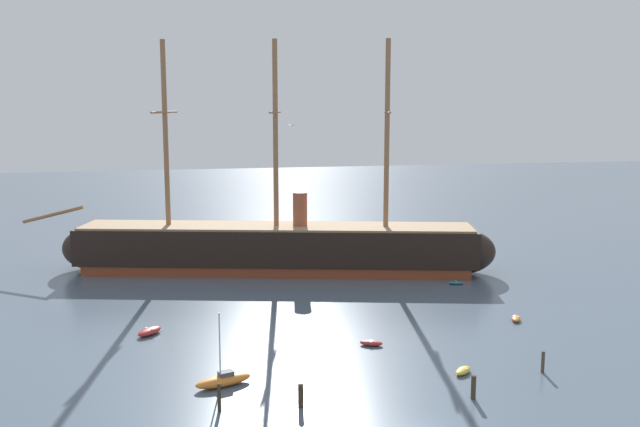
{
  "coord_description": "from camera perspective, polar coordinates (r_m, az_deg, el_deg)",
  "views": [
    {
      "loc": [
        -15.21,
        -39.65,
        21.19
      ],
      "look_at": [
        0.12,
        31.75,
        9.9
      ],
      "focal_mm": 38.97,
      "sensor_mm": 36.0,
      "label": 1
    }
  ],
  "objects": [
    {
      "name": "tall_ship",
      "position": [
        89.74,
        -3.59,
        -2.79
      ],
      "size": [
        60.11,
        20.68,
        29.45
      ],
      "color": "brown",
      "rests_on": "ground"
    },
    {
      "name": "sailboat_foreground_left",
      "position": [
        55.08,
        -7.94,
        -13.38
      ],
      "size": [
        4.68,
        2.63,
        5.83
      ],
      "color": "orange",
      "rests_on": "ground"
    },
    {
      "name": "dinghy_foreground_right",
      "position": [
        58.14,
        11.66,
        -12.52
      ],
      "size": [
        2.1,
        2.02,
        0.48
      ],
      "color": "gold",
      "rests_on": "ground"
    },
    {
      "name": "dinghy_near_centre",
      "position": [
        63.31,
        4.23,
        -10.55
      ],
      "size": [
        2.25,
        1.66,
        0.49
      ],
      "color": "#B22D28",
      "rests_on": "ground"
    },
    {
      "name": "dinghy_mid_left",
      "position": [
        67.86,
        -13.83,
        -9.37
      ],
      "size": [
        2.77,
        2.87,
        0.66
      ],
      "color": "#B22D28",
      "rests_on": "ground"
    },
    {
      "name": "dinghy_mid_right",
      "position": [
        72.78,
        15.79,
        -8.28
      ],
      "size": [
        1.67,
        2.18,
        0.47
      ],
      "color": "orange",
      "rests_on": "ground"
    },
    {
      "name": "dinghy_alongside_stern",
      "position": [
        85.38,
        11.11,
        -5.6
      ],
      "size": [
        1.98,
        1.29,
        0.43
      ],
      "color": "#236670",
      "rests_on": "ground"
    },
    {
      "name": "dinghy_far_right",
      "position": [
        102.82,
        12.76,
        -3.17
      ],
      "size": [
        2.47,
        2.16,
        0.55
      ],
      "color": "silver",
      "rests_on": "ground"
    },
    {
      "name": "motorboat_distant_centre",
      "position": [
        109.25,
        -2.09,
        -2.11
      ],
      "size": [
        3.92,
        2.3,
        1.54
      ],
      "color": "#7FB2D6",
      "rests_on": "ground"
    },
    {
      "name": "mooring_piling_nearest",
      "position": [
        59.71,
        17.84,
        -11.53
      ],
      "size": [
        0.28,
        0.28,
        1.77
      ],
      "primitive_type": "cylinder",
      "color": "#4C3D2D",
      "rests_on": "ground"
    },
    {
      "name": "mooring_piling_left_pair",
      "position": [
        53.42,
        12.49,
        -13.76
      ],
      "size": [
        0.36,
        0.36,
        1.8
      ],
      "primitive_type": "cylinder",
      "color": "#423323",
      "rests_on": "ground"
    },
    {
      "name": "mooring_piling_right_pair",
      "position": [
        50.97,
        -1.59,
        -14.73
      ],
      "size": [
        0.41,
        0.41,
        1.72
      ],
      "primitive_type": "cylinder",
      "color": "#382B1E",
      "rests_on": "ground"
    },
    {
      "name": "mooring_piling_midwater",
      "position": [
        50.72,
        -8.28,
        -14.74
      ],
      "size": [
        0.25,
        0.25,
        2.05
      ],
      "primitive_type": "cylinder",
      "color": "#382B1E",
      "rests_on": "ground"
    },
    {
      "name": "seagull_in_flight",
      "position": [
        75.69,
        -2.32,
        7.24
      ],
      "size": [
        0.53,
        1.18,
        0.13
      ],
      "color": "silver"
    }
  ]
}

